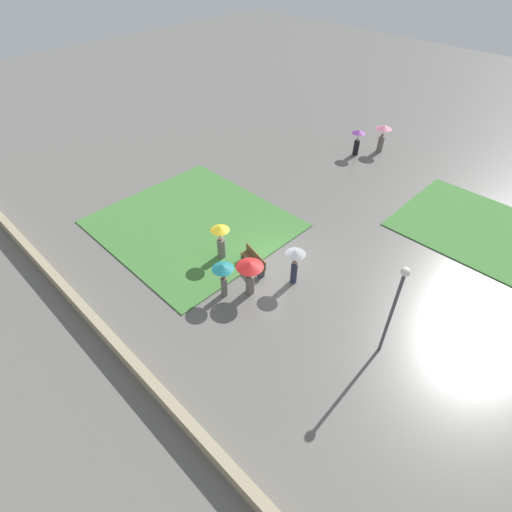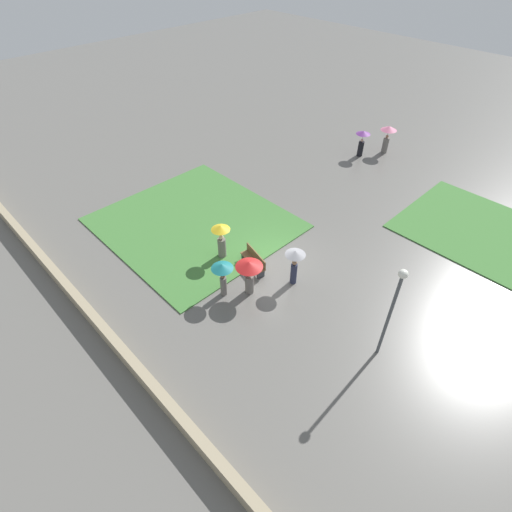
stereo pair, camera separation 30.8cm
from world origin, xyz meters
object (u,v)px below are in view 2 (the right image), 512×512
object	(u,v)px
crowd_person_grey	(295,261)
crowd_person_teal	(223,272)
lone_walker_mid_plaza	(362,140)
lamp_post	(393,303)
crowd_person_red	(249,270)
crowd_person_yellow	(221,238)
park_bench	(254,260)
lone_walker_far_path	(388,134)

from	to	relation	value
crowd_person_grey	crowd_person_teal	size ratio (longest dim) A/B	1.06
crowd_person_grey	lone_walker_mid_plaza	distance (m)	13.54
lone_walker_mid_plaza	crowd_person_grey	bearing A→B (deg)	-54.00
lone_walker_mid_plaza	crowd_person_teal	bearing A→B (deg)	-63.39
lamp_post	crowd_person_red	xyz separation A→B (m)	(-5.78, -1.33, -1.48)
crowd_person_teal	lamp_post	bearing A→B (deg)	-143.28
crowd_person_teal	crowd_person_yellow	distance (m)	2.54
park_bench	lamp_post	bearing A→B (deg)	14.56
crowd_person_teal	crowd_person_yellow	xyz separation A→B (m)	(-1.97, 1.60, -0.14)
lamp_post	crowd_person_teal	bearing A→B (deg)	-160.99
park_bench	crowd_person_red	distance (m)	1.81
lamp_post	crowd_person_grey	distance (m)	5.07
crowd_person_red	crowd_person_yellow	xyz separation A→B (m)	(-2.67, 0.70, -0.14)
lone_walker_far_path	crowd_person_teal	bearing A→B (deg)	166.27
crowd_person_grey	lone_walker_mid_plaza	bearing A→B (deg)	169.14
crowd_person_teal	crowd_person_red	xyz separation A→B (m)	(0.70, 0.90, 0.00)
lone_walker_mid_plaza	park_bench	bearing A→B (deg)	-62.68
lamp_post	lone_walker_far_path	size ratio (longest dim) A/B	2.28
lamp_post	lone_walker_mid_plaza	world-z (taller)	lamp_post
park_bench	crowd_person_yellow	bearing A→B (deg)	-147.76
lamp_post	crowd_person_teal	size ratio (longest dim) A/B	2.46
lamp_post	crowd_person_yellow	bearing A→B (deg)	-175.70
crowd_person_grey	crowd_person_teal	distance (m)	3.20
lamp_post	crowd_person_red	distance (m)	6.11
crowd_person_red	lone_walker_far_path	size ratio (longest dim) A/B	0.93
lamp_post	crowd_person_red	bearing A→B (deg)	-167.00
crowd_person_red	park_bench	bearing A→B (deg)	-5.24
crowd_person_grey	crowd_person_teal	xyz separation A→B (m)	(-1.65, -2.74, -0.01)
lone_walker_far_path	lone_walker_mid_plaza	size ratio (longest dim) A/B	1.07
lamp_post	crowd_person_grey	bearing A→B (deg)	174.01
crowd_person_yellow	lone_walker_far_path	xyz separation A→B (m)	(-0.53, 15.33, 0.17)
park_bench	crowd_person_yellow	size ratio (longest dim) A/B	0.92
crowd_person_grey	crowd_person_yellow	bearing A→B (deg)	-105.35
crowd_person_teal	lone_walker_far_path	world-z (taller)	lone_walker_far_path
crowd_person_red	lamp_post	bearing A→B (deg)	-121.05
crowd_person_red	crowd_person_yellow	distance (m)	2.76
crowd_person_yellow	lone_walker_mid_plaza	xyz separation A→B (m)	(-1.45, 13.70, -0.01)
lamp_post	lone_walker_mid_plaza	xyz separation A→B (m)	(-9.89, 13.06, -1.63)
lone_walker_mid_plaza	crowd_person_red	bearing A→B (deg)	-60.03
crowd_person_grey	crowd_person_teal	world-z (taller)	crowd_person_grey
park_bench	crowd_person_yellow	distance (m)	1.89
crowd_person_red	crowd_person_grey	bearing A→B (deg)	-71.50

